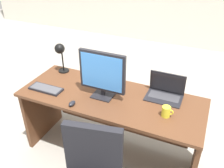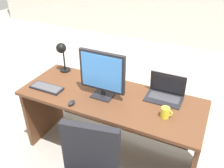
{
  "view_description": "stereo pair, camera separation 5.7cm",
  "coord_description": "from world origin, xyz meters",
  "px_view_note": "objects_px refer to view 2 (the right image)",
  "views": [
    {
      "loc": [
        0.8,
        -1.77,
        2.07
      ],
      "look_at": [
        0.0,
        0.03,
        0.88
      ],
      "focal_mm": 38.93,
      "sensor_mm": 36.0,
      "label": 1
    },
    {
      "loc": [
        0.85,
        -1.75,
        2.07
      ],
      "look_at": [
        0.0,
        0.03,
        0.88
      ],
      "focal_mm": 38.93,
      "sensor_mm": 36.0,
      "label": 2
    }
  ],
  "objects_px": {
    "desk_lamp": "(62,52)",
    "desk": "(113,112)",
    "laptop": "(166,90)",
    "keyboard": "(47,88)",
    "monitor": "(102,73)",
    "coffee_mug": "(165,113)",
    "mouse": "(72,103)"
  },
  "relations": [
    {
      "from": "desk_lamp",
      "to": "desk",
      "type": "bearing_deg",
      "value": -14.05
    },
    {
      "from": "laptop",
      "to": "desk_lamp",
      "type": "distance_m",
      "value": 1.19
    },
    {
      "from": "desk",
      "to": "keyboard",
      "type": "relative_size",
      "value": 5.21
    },
    {
      "from": "monitor",
      "to": "laptop",
      "type": "distance_m",
      "value": 0.63
    },
    {
      "from": "coffee_mug",
      "to": "monitor",
      "type": "bearing_deg",
      "value": 174.91
    },
    {
      "from": "laptop",
      "to": "coffee_mug",
      "type": "distance_m",
      "value": 0.33
    },
    {
      "from": "desk_lamp",
      "to": "keyboard",
      "type": "bearing_deg",
      "value": -81.75
    },
    {
      "from": "keyboard",
      "to": "mouse",
      "type": "bearing_deg",
      "value": -17.57
    },
    {
      "from": "desk",
      "to": "mouse",
      "type": "bearing_deg",
      "value": -128.82
    },
    {
      "from": "desk",
      "to": "laptop",
      "type": "bearing_deg",
      "value": 20.39
    },
    {
      "from": "keyboard",
      "to": "mouse",
      "type": "height_order",
      "value": "mouse"
    },
    {
      "from": "keyboard",
      "to": "mouse",
      "type": "distance_m",
      "value": 0.4
    },
    {
      "from": "desk",
      "to": "laptop",
      "type": "xyz_separation_m",
      "value": [
        0.48,
        0.18,
        0.3
      ]
    },
    {
      "from": "laptop",
      "to": "mouse",
      "type": "bearing_deg",
      "value": -145.72
    },
    {
      "from": "keyboard",
      "to": "coffee_mug",
      "type": "distance_m",
      "value": 1.2
    },
    {
      "from": "laptop",
      "to": "keyboard",
      "type": "bearing_deg",
      "value": -161.12
    },
    {
      "from": "monitor",
      "to": "desk_lamp",
      "type": "xyz_separation_m",
      "value": [
        -0.63,
        0.26,
        -0.01
      ]
    },
    {
      "from": "monitor",
      "to": "mouse",
      "type": "relative_size",
      "value": 5.33
    },
    {
      "from": "laptop",
      "to": "keyboard",
      "type": "distance_m",
      "value": 1.19
    },
    {
      "from": "desk",
      "to": "desk_lamp",
      "type": "relative_size",
      "value": 5.17
    },
    {
      "from": "keyboard",
      "to": "desk_lamp",
      "type": "height_order",
      "value": "desk_lamp"
    },
    {
      "from": "monitor",
      "to": "mouse",
      "type": "bearing_deg",
      "value": -128.34
    },
    {
      "from": "mouse",
      "to": "coffee_mug",
      "type": "bearing_deg",
      "value": 12.94
    },
    {
      "from": "desk",
      "to": "coffee_mug",
      "type": "distance_m",
      "value": 0.64
    },
    {
      "from": "laptop",
      "to": "mouse",
      "type": "xyz_separation_m",
      "value": [
        -0.74,
        -0.5,
        -0.05
      ]
    },
    {
      "from": "desk",
      "to": "monitor",
      "type": "bearing_deg",
      "value": -130.21
    },
    {
      "from": "desk",
      "to": "desk_lamp",
      "type": "distance_m",
      "value": 0.86
    },
    {
      "from": "desk",
      "to": "mouse",
      "type": "relative_size",
      "value": 20.66
    },
    {
      "from": "laptop",
      "to": "desk_lamp",
      "type": "xyz_separation_m",
      "value": [
        -1.18,
        -0.0,
        0.18
      ]
    },
    {
      "from": "laptop",
      "to": "coffee_mug",
      "type": "bearing_deg",
      "value": -75.74
    },
    {
      "from": "mouse",
      "to": "desk_lamp",
      "type": "distance_m",
      "value": 0.7
    },
    {
      "from": "monitor",
      "to": "coffee_mug",
      "type": "bearing_deg",
      "value": -5.09
    }
  ]
}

